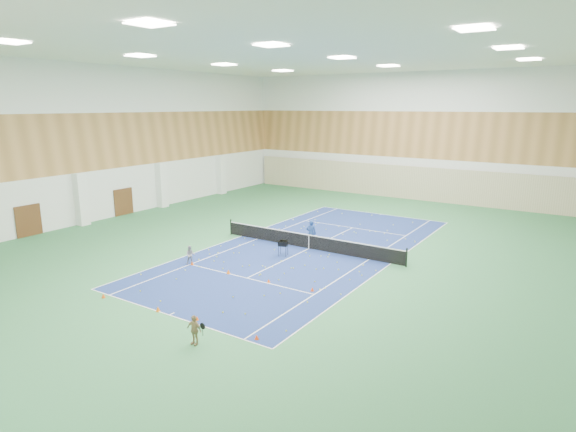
{
  "coord_description": "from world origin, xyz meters",
  "views": [
    {
      "loc": [
        14.95,
        -25.31,
        8.92
      ],
      "look_at": [
        -1.46,
        -0.19,
        2.0
      ],
      "focal_mm": 30.0,
      "sensor_mm": 36.0,
      "label": 1
    }
  ],
  "objects": [
    {
      "name": "cone_svc_c",
      "position": [
        1.32,
        -6.27,
        0.1
      ],
      "size": [
        0.18,
        0.18,
        0.2
      ],
      "primitive_type": "cone",
      "color": "#EE4D0C",
      "rests_on": "ground"
    },
    {
      "name": "door_left_b",
      "position": [
        -17.92,
        0.0,
        1.1
      ],
      "size": [
        0.08,
        1.8,
        2.2
      ],
      "primitive_type": "cube",
      "color": "#593319",
      "rests_on": "ground"
    },
    {
      "name": "cone_base_b",
      "position": [
        -0.72,
        -11.87,
        0.12
      ],
      "size": [
        0.21,
        0.21,
        0.23
      ],
      "primitive_type": "cone",
      "color": "orange",
      "rests_on": "ground"
    },
    {
      "name": "room_shell",
      "position": [
        0.0,
        0.0,
        6.0
      ],
      "size": [
        36.0,
        40.0,
        12.0
      ],
      "primitive_type": null,
      "color": "white",
      "rests_on": "ground"
    },
    {
      "name": "tennis_net",
      "position": [
        0.0,
        0.0,
        0.55
      ],
      "size": [
        12.8,
        0.1,
        1.1
      ],
      "primitive_type": null,
      "color": "black",
      "rests_on": "ground"
    },
    {
      "name": "door_left_a",
      "position": [
        -17.92,
        -8.0,
        1.1
      ],
      "size": [
        0.08,
        1.8,
        2.2
      ],
      "primitive_type": "cube",
      "color": "#593319",
      "rests_on": "ground"
    },
    {
      "name": "ball_cart",
      "position": [
        -0.57,
        -2.1,
        0.47
      ],
      "size": [
        0.69,
        0.69,
        0.95
      ],
      "primitive_type": null,
      "rotation": [
        0.0,
        0.0,
        0.33
      ],
      "color": "black",
      "rests_on": "ground"
    },
    {
      "name": "wood_cladding",
      "position": [
        0.0,
        0.0,
        8.0
      ],
      "size": [
        36.0,
        40.0,
        8.0
      ],
      "primitive_type": null,
      "color": "#AF7A41",
      "rests_on": "room_shell"
    },
    {
      "name": "cone_base_a",
      "position": [
        -4.08,
        -12.22,
        0.11
      ],
      "size": [
        0.19,
        0.19,
        0.21
      ],
      "primitive_type": "cone",
      "color": "#D8480B",
      "rests_on": "ground"
    },
    {
      "name": "cone_svc_a",
      "position": [
        -3.98,
        -6.38,
        0.11
      ],
      "size": [
        0.19,
        0.19,
        0.21
      ],
      "primitive_type": "cone",
      "color": "#E14A0B",
      "rests_on": "ground"
    },
    {
      "name": "cone_base_d",
      "position": [
        4.52,
        -11.58,
        0.1
      ],
      "size": [
        0.18,
        0.18,
        0.2
      ],
      "primitive_type": "cone",
      "color": "#FF410D",
      "rests_on": "ground"
    },
    {
      "name": "cone_base_c",
      "position": [
        1.37,
        -11.59,
        0.1
      ],
      "size": [
        0.18,
        0.18,
        0.2
      ],
      "primitive_type": "cone",
      "color": "#FF550D",
      "rests_on": "ground"
    },
    {
      "name": "court_surface",
      "position": [
        0.0,
        0.0,
        0.01
      ],
      "size": [
        10.97,
        23.77,
        0.01
      ],
      "primitive_type": "cube",
      "color": "navy",
      "rests_on": "ground"
    },
    {
      "name": "ceiling_light_grid",
      "position": [
        0.0,
        0.0,
        11.92
      ],
      "size": [
        21.4,
        25.4,
        0.06
      ],
      "primitive_type": null,
      "color": "white",
      "rests_on": "room_shell"
    },
    {
      "name": "tennis_balls_scatter",
      "position": [
        0.0,
        0.0,
        0.05
      ],
      "size": [
        10.57,
        22.77,
        0.07
      ],
      "primitive_type": null,
      "color": "yellow",
      "rests_on": "ground"
    },
    {
      "name": "coach",
      "position": [
        -0.19,
        0.6,
        0.87
      ],
      "size": [
        0.74,
        0.62,
        1.73
      ],
      "primitive_type": "imported",
      "rotation": [
        0.0,
        0.0,
        3.53
      ],
      "color": "navy",
      "rests_on": "ground"
    },
    {
      "name": "child_court",
      "position": [
        -4.14,
        -6.32,
        0.55
      ],
      "size": [
        0.68,
        0.67,
        1.1
      ],
      "primitive_type": "imported",
      "rotation": [
        0.0,
        0.0,
        0.74
      ],
      "color": "gray",
      "rests_on": "ground"
    },
    {
      "name": "ground",
      "position": [
        0.0,
        0.0,
        0.0
      ],
      "size": [
        40.0,
        40.0,
        0.0
      ],
      "primitive_type": "plane",
      "color": "#2F6F41",
      "rests_on": "ground"
    },
    {
      "name": "back_curtain",
      "position": [
        0.0,
        19.75,
        1.6
      ],
      "size": [
        35.4,
        0.16,
        3.2
      ],
      "primitive_type": "cube",
      "color": "#C6B793",
      "rests_on": "ground"
    },
    {
      "name": "child_apron",
      "position": [
        2.76,
        -13.18,
        0.6
      ],
      "size": [
        0.7,
        0.3,
        1.19
      ],
      "primitive_type": "imported",
      "rotation": [
        0.0,
        0.0,
        0.01
      ],
      "color": "#A3845D",
      "rests_on": "ground"
    },
    {
      "name": "cone_svc_d",
      "position": [
        3.81,
        -6.06,
        0.11
      ],
      "size": [
        0.19,
        0.19,
        0.21
      ],
      "primitive_type": "cone",
      "color": "#E63D0C",
      "rests_on": "ground"
    },
    {
      "name": "cone_svc_b",
      "position": [
        -1.28,
        -6.39,
        0.12
      ],
      "size": [
        0.22,
        0.22,
        0.24
      ],
      "primitive_type": "cone",
      "color": "orange",
      "rests_on": "ground"
    }
  ]
}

